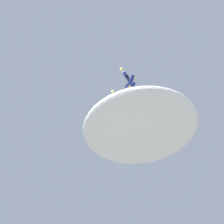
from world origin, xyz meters
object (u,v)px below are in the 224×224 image
at_px(fighter_jet_lead, 128,79).
at_px(fighter_jet_right_wing, 107,120).
at_px(fighter_jet_left_outer, 99,140).
at_px(fighter_jet_left_wing, 119,100).

relative_size(fighter_jet_lead, fighter_jet_right_wing, 1.00).
relative_size(fighter_jet_right_wing, fighter_jet_left_outer, 1.00).
bearing_deg(fighter_jet_lead, fighter_jet_right_wing, -39.40).
xyz_separation_m(fighter_jet_right_wing, fighter_jet_left_outer, (-12.43, 15.58, 0.15)).
distance_m(fighter_jet_lead, fighter_jet_left_wing, 18.71).
bearing_deg(fighter_jet_left_outer, fighter_jet_right_wing, 137.64).
bearing_deg(fighter_jet_left_outer, fighter_jet_left_wing, 141.49).
distance_m(fighter_jet_lead, fighter_jet_left_outer, 55.24).
relative_size(fighter_jet_lead, fighter_jet_left_outer, 1.00).
distance_m(fighter_jet_left_wing, fighter_jet_right_wing, 17.05).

